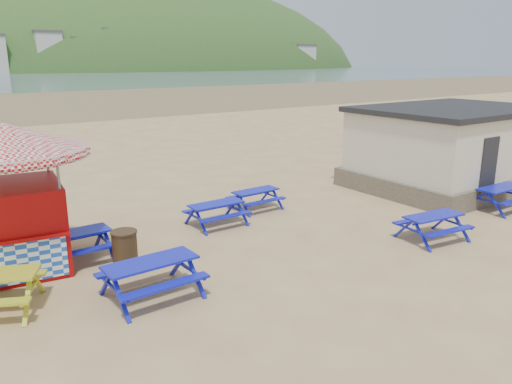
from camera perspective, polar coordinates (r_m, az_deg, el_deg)
ground at (r=13.70m, az=-1.19°, el=-6.26°), size 400.00×400.00×0.00m
picnic_table_blue_a at (r=13.40m, az=-20.17°, el=-5.95°), size 1.88×1.53×0.77m
picnic_table_blue_b at (r=15.34m, az=-4.53°, el=-2.53°), size 1.70×1.37×0.71m
picnic_table_blue_c at (r=16.91m, az=-0.04°, el=-0.87°), size 1.65×1.35×0.67m
picnic_table_blue_d at (r=11.05m, az=-11.84°, el=-9.69°), size 2.02×1.65×0.83m
picnic_table_blue_e at (r=14.94m, az=19.54°, el=-3.83°), size 1.91×1.61×0.73m
picnic_table_blue_f at (r=18.81m, az=26.10°, el=-0.63°), size 1.89×1.54×0.78m
ice_cream_kiosk at (r=13.00m, az=-26.80°, el=1.37°), size 4.47×4.47×3.60m
litter_bin at (r=12.62m, az=-14.76°, el=-6.34°), size 0.65×0.65×0.95m
amenity_block at (r=21.35m, az=21.36°, el=4.84°), size 7.40×5.40×3.15m
headland_town at (r=259.59m, az=-13.23°, el=11.40°), size 264.00×144.00×108.00m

